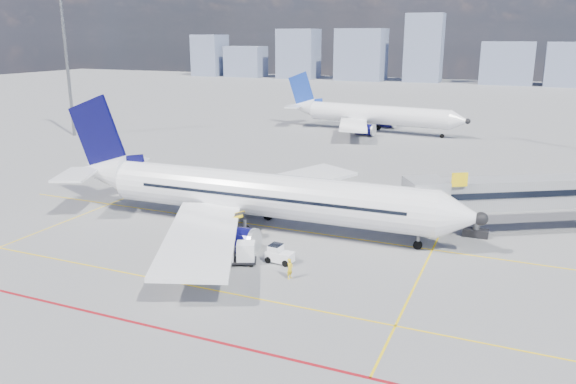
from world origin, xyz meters
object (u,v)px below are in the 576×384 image
belt_loader (202,232)px  second_aircraft (370,115)px  baggage_tug (279,254)px  main_aircraft (250,194)px  cargo_dolly (235,252)px  ramp_worker (290,269)px

belt_loader → second_aircraft: bearing=72.2°
baggage_tug → belt_loader: bearing=170.4°
main_aircraft → cargo_dolly: 9.28m
cargo_dolly → ramp_worker: cargo_dolly is taller
cargo_dolly → ramp_worker: size_ratio=2.25×
main_aircraft → second_aircraft: main_aircraft is taller
second_aircraft → baggage_tug: 65.51m
baggage_tug → belt_loader: size_ratio=0.35×
cargo_dolly → ramp_worker: bearing=-33.4°
second_aircraft → belt_loader: bearing=-80.7°
main_aircraft → belt_loader: size_ratio=6.56×
baggage_tug → cargo_dolly: cargo_dolly is taller
cargo_dolly → belt_loader: (-5.39, 3.78, -0.31)m
cargo_dolly → belt_loader: 6.60m
main_aircraft → belt_loader: bearing=-117.9°
belt_loader → ramp_worker: (10.39, -4.63, 0.13)m
second_aircraft → cargo_dolly: bearing=-76.1°
baggage_tug → main_aircraft: bearing=136.0°
main_aircraft → ramp_worker: 12.55m
belt_loader → ramp_worker: bearing=-43.3°
second_aircraft → ramp_worker: (12.05, -67.18, -2.44)m
belt_loader → cargo_dolly: bearing=-54.4°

